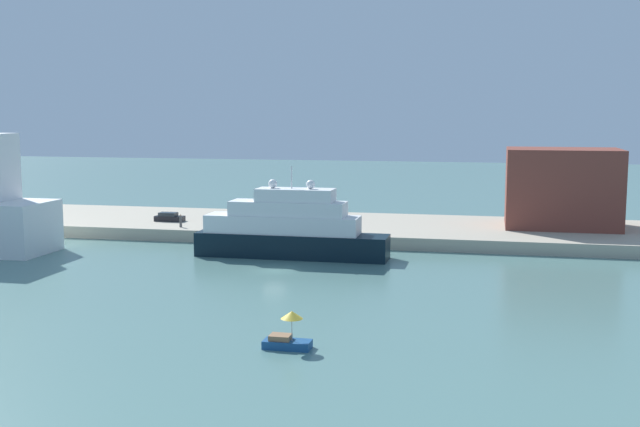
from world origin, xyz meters
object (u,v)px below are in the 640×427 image
object	(u,v)px
person_figure	(181,221)
mooring_bollard	(357,231)
large_yacht	(289,230)
small_motorboat	(288,335)
parked_car	(169,217)
harbor_building	(562,188)

from	to	relation	value
person_figure	mooring_bollard	size ratio (longest dim) A/B	2.10
person_figure	mooring_bollard	bearing A→B (deg)	-2.20
person_figure	mooring_bollard	xyz separation A→B (m)	(25.22, -0.97, -0.41)
large_yacht	person_figure	size ratio (longest dim) A/B	13.01
mooring_bollard	small_motorboat	bearing A→B (deg)	-86.75
small_motorboat	mooring_bollard	distance (m)	45.40
parked_car	mooring_bollard	size ratio (longest dim) A/B	4.96
small_motorboat	large_yacht	bearing A→B (deg)	104.59
harbor_building	person_figure	bearing A→B (deg)	-166.98
small_motorboat	harbor_building	distance (m)	63.52
mooring_bollard	harbor_building	bearing A→B (deg)	25.80
parked_car	mooring_bollard	distance (m)	29.92
person_figure	parked_car	bearing A→B (deg)	127.00
large_yacht	small_motorboat	xyz separation A→B (m)	(9.43, -36.23, -2.36)
small_motorboat	harbor_building	world-z (taller)	harbor_building
harbor_building	mooring_bollard	size ratio (longest dim) A/B	17.64
person_figure	small_motorboat	bearing A→B (deg)	-59.01
mooring_bollard	person_figure	bearing A→B (deg)	177.80
large_yacht	person_figure	xyz separation A→B (m)	(-18.36, 10.05, -0.86)
harbor_building	person_figure	size ratio (longest dim) A/B	8.41
harbor_building	parked_car	size ratio (longest dim) A/B	3.56
mooring_bollard	large_yacht	bearing A→B (deg)	-127.04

